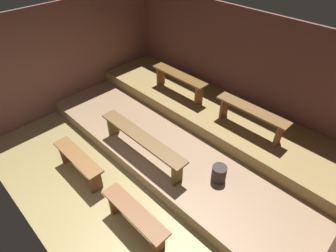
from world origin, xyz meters
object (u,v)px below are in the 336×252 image
object	(u,v)px
bench_floor_right	(135,216)
bench_middle_right	(251,114)
pail_lower	(219,173)
bench_floor_left	(79,161)
bench_middle_left	(179,79)
bench_lower_center	(142,140)

from	to	relation	value
bench_floor_right	bench_middle_right	world-z (taller)	bench_middle_right
pail_lower	bench_floor_right	bearing A→B (deg)	-104.49
bench_floor_left	bench_floor_right	size ratio (longest dim) A/B	1.00
bench_middle_left	pail_lower	world-z (taller)	bench_middle_left
bench_middle_right	pail_lower	size ratio (longest dim) A/B	4.84
bench_floor_right	bench_middle_right	size ratio (longest dim) A/B	0.86
bench_floor_right	bench_middle_right	bearing A→B (deg)	87.07
bench_middle_left	bench_middle_right	xyz separation A→B (m)	(1.77, 0.00, 0.00)
bench_middle_right	pail_lower	distance (m)	1.28
bench_floor_right	bench_lower_center	size ratio (longest dim) A/B	0.61
bench_middle_left	bench_floor_left	bearing A→B (deg)	-87.07
bench_lower_center	pail_lower	world-z (taller)	bench_lower_center
bench_lower_center	bench_middle_left	world-z (taller)	bench_middle_left
bench_floor_right	bench_middle_left	xyz separation A→B (m)	(-1.64, 2.61, 0.49)
bench_floor_left	bench_lower_center	xyz separation A→B (m)	(0.59, 0.92, 0.27)
bench_floor_left	bench_middle_left	xyz separation A→B (m)	(-0.13, 2.61, 0.49)
bench_floor_right	bench_middle_left	bearing A→B (deg)	122.10
bench_floor_left	bench_middle_left	bearing A→B (deg)	92.93
bench_lower_center	pail_lower	size ratio (longest dim) A/B	6.79
bench_floor_left	bench_middle_right	bearing A→B (deg)	57.90
bench_floor_right	bench_lower_center	bearing A→B (deg)	134.67
bench_middle_left	pail_lower	bearing A→B (deg)	-30.32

